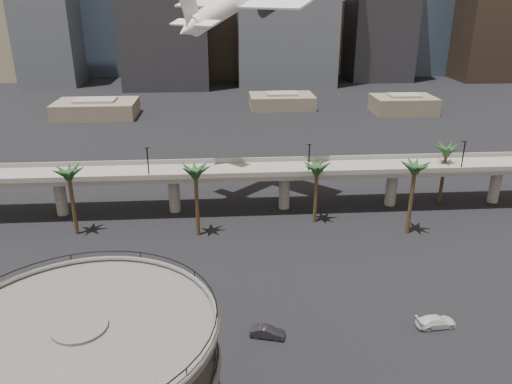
{
  "coord_description": "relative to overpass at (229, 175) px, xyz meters",
  "views": [
    {
      "loc": [
        -1.48,
        -37.53,
        40.66
      ],
      "look_at": [
        3.3,
        28.0,
        14.43
      ],
      "focal_mm": 35.0,
      "sensor_mm": 36.0,
      "label": 1
    }
  ],
  "objects": [
    {
      "name": "overpass",
      "position": [
        0.0,
        0.0,
        0.0
      ],
      "size": [
        130.0,
        9.3,
        14.7
      ],
      "color": "slate",
      "rests_on": "ground"
    },
    {
      "name": "palm_trees",
      "position": [
        11.58,
        -7.82,
        3.96
      ],
      "size": [
        76.4,
        18.4,
        14.0
      ],
      "color": "#49371F",
      "rests_on": "ground"
    },
    {
      "name": "low_buildings",
      "position": [
        6.89,
        87.3,
        -4.48
      ],
      "size": [
        135.0,
        27.5,
        6.8
      ],
      "color": "#665A4B",
      "rests_on": "ground"
    },
    {
      "name": "car_a",
      "position": [
        -6.59,
        -33.54,
        -6.51
      ],
      "size": [
        5.01,
        2.29,
        1.67
      ],
      "primitive_type": "imported",
      "rotation": [
        0.0,
        0.0,
        1.5
      ],
      "color": "#B43D19",
      "rests_on": "ground"
    },
    {
      "name": "car_b",
      "position": [
        3.76,
        -40.73,
        -6.61
      ],
      "size": [
        4.68,
        2.65,
        1.46
      ],
      "primitive_type": "imported",
      "rotation": [
        0.0,
        0.0,
        1.31
      ],
      "color": "black",
      "rests_on": "ground"
    },
    {
      "name": "car_c",
      "position": [
        25.95,
        -40.18,
        -6.58
      ],
      "size": [
        5.41,
        2.59,
        1.52
      ],
      "primitive_type": "imported",
      "rotation": [
        0.0,
        0.0,
        1.66
      ],
      "color": "silver",
      "rests_on": "ground"
    }
  ]
}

